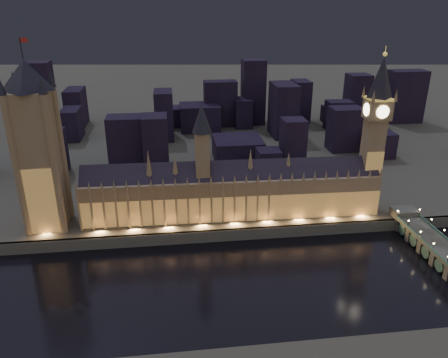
{
  "coord_description": "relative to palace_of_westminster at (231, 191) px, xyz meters",
  "views": [
    {
      "loc": [
        -27.48,
        -206.68,
        146.85
      ],
      "look_at": [
        5.0,
        55.0,
        38.0
      ],
      "focal_mm": 35.0,
      "sensor_mm": 36.0,
      "label": 1
    }
  ],
  "objects": [
    {
      "name": "ground_plane",
      "position": [
        -10.71,
        -61.74,
        -26.37
      ],
      "size": [
        2000.0,
        2000.0,
        0.0
      ],
      "primitive_type": "plane",
      "color": "black",
      "rests_on": "ground"
    },
    {
      "name": "north_bank",
      "position": [
        -10.71,
        458.26,
        -22.37
      ],
      "size": [
        2000.0,
        960.0,
        8.0
      ],
      "primitive_type": "cube",
      "color": "brown",
      "rests_on": "ground"
    },
    {
      "name": "embankment_wall",
      "position": [
        -10.71,
        -20.74,
        -22.37
      ],
      "size": [
        2000.0,
        2.5,
        8.0
      ],
      "primitive_type": "cube",
      "color": "#535040",
      "rests_on": "ground"
    },
    {
      "name": "palace_of_westminster",
      "position": [
        0.0,
        0.0,
        0.0
      ],
      "size": [
        202.0,
        24.69,
        78.0
      ],
      "color": "olive",
      "rests_on": "north_bank"
    },
    {
      "name": "victoria_tower",
      "position": [
        -120.71,
        0.18,
        40.67
      ],
      "size": [
        31.68,
        31.68,
        119.07
      ],
      "color": "olive",
      "rests_on": "north_bank"
    },
    {
      "name": "elizabeth_tower",
      "position": [
        97.29,
        0.18,
        44.08
      ],
      "size": [
        18.0,
        18.0,
        111.92
      ],
      "color": "olive",
      "rests_on": "north_bank"
    },
    {
      "name": "westminster_bridge",
      "position": [
        118.36,
        -65.2,
        -20.37
      ],
      "size": [
        16.65,
        113.0,
        15.9
      ],
      "color": "#535040",
      "rests_on": "ground"
    },
    {
      "name": "city_backdrop",
      "position": [
        22.46,
        183.74,
        4.76
      ],
      "size": [
        490.74,
        215.63,
        76.12
      ],
      "color": "black",
      "rests_on": "north_bank"
    }
  ]
}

